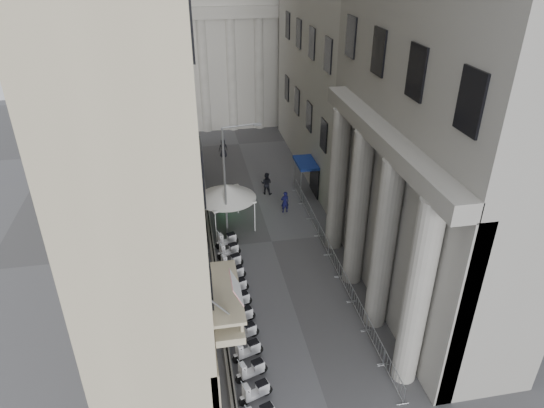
{
  "coord_description": "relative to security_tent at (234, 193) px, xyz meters",
  "views": [
    {
      "loc": [
        -5.33,
        -9.66,
        19.24
      ],
      "look_at": [
        -0.44,
        16.68,
        4.5
      ],
      "focal_mm": 32.0,
      "sensor_mm": 36.0,
      "label": 1
    }
  ],
  "objects": [
    {
      "name": "iron_fence",
      "position": [
        -1.94,
        -3.47,
        -2.98
      ],
      "size": [
        0.3,
        28.0,
        1.4
      ],
      "primitive_type": null,
      "color": "black",
      "rests_on": "ground"
    },
    {
      "name": "blue_awning",
      "position": [
        6.51,
        4.53,
        -2.98
      ],
      "size": [
        1.6,
        3.0,
        3.0
      ],
      "primitive_type": null,
      "color": "navy",
      "rests_on": "ground"
    },
    {
      "name": "scooter_1",
      "position": [
        -0.85,
        -15.59,
        -2.98
      ],
      "size": [
        1.51,
        0.98,
        1.5
      ],
      "primitive_type": null,
      "rotation": [
        0.0,
        0.0,
        1.9
      ],
      "color": "white",
      "rests_on": "ground"
    },
    {
      "name": "scooter_2",
      "position": [
        -0.85,
        -14.26,
        -2.98
      ],
      "size": [
        1.51,
        0.98,
        1.5
      ],
      "primitive_type": null,
      "rotation": [
        0.0,
        0.0,
        1.9
      ],
      "color": "white",
      "rests_on": "ground"
    },
    {
      "name": "scooter_3",
      "position": [
        -0.85,
        -12.94,
        -2.98
      ],
      "size": [
        1.51,
        0.98,
        1.5
      ],
      "primitive_type": null,
      "rotation": [
        0.0,
        0.0,
        1.9
      ],
      "color": "white",
      "rests_on": "ground"
    },
    {
      "name": "scooter_4",
      "position": [
        -0.85,
        -11.61,
        -2.98
      ],
      "size": [
        1.51,
        0.98,
        1.5
      ],
      "primitive_type": null,
      "rotation": [
        0.0,
        0.0,
        1.9
      ],
      "color": "white",
      "rests_on": "ground"
    },
    {
      "name": "scooter_5",
      "position": [
        -0.85,
        -10.29,
        -2.98
      ],
      "size": [
        1.51,
        0.98,
        1.5
      ],
      "primitive_type": null,
      "rotation": [
        0.0,
        0.0,
        1.9
      ],
      "color": "white",
      "rests_on": "ground"
    },
    {
      "name": "scooter_6",
      "position": [
        -0.85,
        -8.97,
        -2.98
      ],
      "size": [
        1.51,
        0.98,
        1.5
      ],
      "primitive_type": null,
      "rotation": [
        0.0,
        0.0,
        1.9
      ],
      "color": "white",
      "rests_on": "ground"
    },
    {
      "name": "scooter_7",
      "position": [
        -0.85,
        -7.64,
        -2.98
      ],
      "size": [
        1.51,
        0.98,
        1.5
      ],
      "primitive_type": null,
      "rotation": [
        0.0,
        0.0,
        1.9
      ],
      "color": "white",
      "rests_on": "ground"
    },
    {
      "name": "scooter_8",
      "position": [
        -0.85,
        -6.32,
        -2.98
      ],
      "size": [
        1.51,
        0.98,
        1.5
      ],
      "primitive_type": null,
      "rotation": [
        0.0,
        0.0,
        1.9
      ],
      "color": "white",
      "rests_on": "ground"
    },
    {
      "name": "scooter_9",
      "position": [
        -0.85,
        -4.99,
        -2.98
      ],
      "size": [
        1.51,
        0.98,
        1.5
      ],
      "primitive_type": null,
      "rotation": [
        0.0,
        0.0,
        1.9
      ],
      "color": "white",
      "rests_on": "ground"
    },
    {
      "name": "scooter_10",
      "position": [
        -0.85,
        -3.67,
        -2.98
      ],
      "size": [
        1.51,
        0.98,
        1.5
      ],
      "primitive_type": null,
      "rotation": [
        0.0,
        0.0,
        1.9
      ],
      "color": "white",
      "rests_on": "ground"
    },
    {
      "name": "scooter_11",
      "position": [
        -0.85,
        -2.34,
        -2.98
      ],
      "size": [
        1.51,
        0.98,
        1.5
      ],
      "primitive_type": null,
      "rotation": [
        0.0,
        0.0,
        1.9
      ],
      "color": "white",
      "rests_on": "ground"
    },
    {
      "name": "barrier_0",
      "position": [
        5.89,
        -15.91,
        -2.98
      ],
      "size": [
        0.6,
        2.4,
        1.1
      ],
      "primitive_type": null,
      "color": "#ABAEB3",
      "rests_on": "ground"
    },
    {
      "name": "barrier_1",
      "position": [
        5.89,
        -13.41,
        -2.98
      ],
      "size": [
        0.6,
        2.4,
        1.1
      ],
      "primitive_type": null,
      "color": "#ABAEB3",
      "rests_on": "ground"
    },
    {
      "name": "barrier_2",
      "position": [
        5.89,
        -10.91,
        -2.98
      ],
      "size": [
        0.6,
        2.4,
        1.1
      ],
      "primitive_type": null,
      "color": "#ABAEB3",
      "rests_on": "ground"
    },
    {
      "name": "barrier_3",
      "position": [
        5.89,
        -8.41,
        -2.98
      ],
      "size": [
        0.6,
        2.4,
        1.1
      ],
      "primitive_type": null,
      "color": "#ABAEB3",
      "rests_on": "ground"
    },
    {
      "name": "barrier_4",
      "position": [
        5.89,
        -5.91,
        -2.98
      ],
      "size": [
        0.6,
        2.4,
        1.1
      ],
      "primitive_type": null,
      "color": "#ABAEB3",
      "rests_on": "ground"
    },
    {
      "name": "barrier_5",
      "position": [
        5.89,
        -3.41,
        -2.98
      ],
      "size": [
        0.6,
        2.4,
        1.1
      ],
      "primitive_type": null,
      "color": "#ABAEB3",
      "rests_on": "ground"
    },
    {
      "name": "barrier_6",
      "position": [
        5.89,
        -0.91,
        -2.98
      ],
      "size": [
        0.6,
        2.4,
        1.1
      ],
      "primitive_type": null,
      "color": "#ABAEB3",
      "rests_on": "ground"
    },
    {
      "name": "barrier_7",
      "position": [
        5.89,
        1.59,
        -2.98
      ],
      "size": [
        0.6,
        2.4,
        1.1
      ],
      "primitive_type": null,
      "color": "#ABAEB3",
      "rests_on": "ground"
    },
    {
      "name": "barrier_8",
      "position": [
        5.89,
        4.09,
        -2.98
      ],
      "size": [
        0.6,
        2.4,
        1.1
      ],
      "primitive_type": null,
      "color": "#ABAEB3",
      "rests_on": "ground"
    },
    {
      "name": "security_tent",
      "position": [
        0.0,
        0.0,
        0.0
      ],
      "size": [
        4.39,
        4.39,
        3.56
      ],
      "color": "white",
      "rests_on": "ground"
    },
    {
      "name": "street_lamp",
      "position": [
        -0.37,
        -1.08,
        2.1
      ],
      "size": [
        2.75,
        0.66,
        8.49
      ],
      "rotation": [
        0.0,
        0.0,
        0.17
      ],
      "color": "gray",
      "rests_on": "ground"
    },
    {
      "name": "info_kiosk",
      "position": [
        -1.16,
        2.88,
        -1.94
      ],
      "size": [
        0.65,
        1.0,
        2.05
      ],
      "rotation": [
        0.0,
        0.0,
        -0.41
      ],
      "color": "black",
      "rests_on": "ground"
    },
    {
      "name": "pedestrian_a",
      "position": [
        4.18,
        1.77,
        -2.07
      ],
      "size": [
        0.72,
        0.54,
        1.81
      ],
      "primitive_type": "imported",
      "rotation": [
        0.0,
        0.0,
        3.3
      ],
      "color": "black",
      "rests_on": "ground"
    },
    {
      "name": "pedestrian_b",
      "position": [
        3.28,
        5.15,
        -2.0
      ],
      "size": [
        1.18,
        1.07,
        1.96
      ],
      "primitive_type": "imported",
      "rotation": [
        0.0,
        0.0,
        2.71
      ],
      "color": "black",
      "rests_on": "ground"
    },
    {
      "name": "pedestrian_c",
      "position": [
        0.44,
        13.84,
        -2.07
      ],
      "size": [
        0.97,
        0.72,
        1.81
      ],
      "primitive_type": "imported",
      "rotation": [
        0.0,
        0.0,
        3.31
      ],
      "color": "black",
      "rests_on": "ground"
    }
  ]
}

